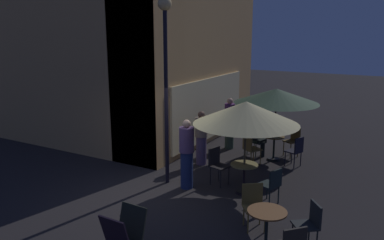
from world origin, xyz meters
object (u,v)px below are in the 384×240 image
cafe_chair_6 (310,221)px  street_lamp_near_corner (166,57)px  cafe_table_0 (274,144)px  cafe_chair_0 (296,149)px  menu_sandwich_board (124,235)px  patron_standing_2 (201,138)px  patron_standing_3 (187,154)px  cafe_chair_3 (250,147)px  cafe_table_1 (244,173)px  cafe_table_2 (267,222)px  patron_standing_1 (230,123)px  patron_seated_0 (257,133)px  cafe_chair_2 (253,137)px  patio_umbrella_1 (246,113)px  patio_umbrella_0 (276,96)px  cafe_chair_7 (253,202)px  cafe_chair_5 (217,162)px  cafe_chair_1 (293,138)px  cafe_chair_4 (272,183)px

cafe_chair_6 → street_lamp_near_corner: bearing=-56.0°
cafe_table_0 → cafe_chair_0: cafe_chair_0 is taller
menu_sandwich_board → patron_standing_2: bearing=14.8°
menu_sandwich_board → patron_standing_3: patron_standing_3 is taller
cafe_chair_6 → cafe_chair_3: bearing=-92.3°
cafe_table_1 → cafe_table_2: bearing=-149.1°
street_lamp_near_corner → cafe_chair_3: bearing=-30.4°
patron_standing_1 → patron_seated_0: bearing=90.1°
cafe_table_2 → cafe_chair_2: size_ratio=0.85×
cafe_table_1 → patio_umbrella_1: size_ratio=0.30×
street_lamp_near_corner → cafe_chair_6: 5.00m
cafe_chair_6 → cafe_chair_0: bearing=-109.2°
cafe_table_0 → patron_seated_0: (0.22, 0.64, 0.21)m
cafe_chair_2 → patio_umbrella_1: bearing=-54.5°
patio_umbrella_0 → cafe_table_0: bearing=-26.6°
patron_standing_1 → patron_standing_3: patron_standing_3 is taller
street_lamp_near_corner → patron_standing_1: size_ratio=2.72×
cafe_chair_2 → patron_seated_0: size_ratio=0.73×
cafe_chair_7 → cafe_table_2: bearing=-0.0°
cafe_chair_0 → patron_standing_1: bearing=3.7°
cafe_table_1 → patron_standing_2: 2.35m
cafe_chair_2 → cafe_chair_5: 2.82m
cafe_table_2 → patron_standing_3: (1.79, 2.69, 0.33)m
menu_sandwich_board → cafe_table_1: bearing=-9.7°
patio_umbrella_1 → cafe_chair_5: patio_umbrella_1 is taller
menu_sandwich_board → cafe_chair_2: (6.67, 0.17, 0.11)m
cafe_table_0 → patron_standing_1: (0.45, 1.69, 0.36)m
cafe_table_0 → cafe_table_2: bearing=-163.7°
patio_umbrella_0 → cafe_chair_7: patio_umbrella_0 is taller
cafe_chair_5 → patron_standing_2: patron_standing_2 is taller
cafe_table_2 → cafe_chair_3: bearing=24.7°
cafe_table_1 → cafe_chair_7: 1.68m
patron_standing_1 → cafe_table_1: bearing=42.1°
cafe_table_0 → cafe_table_1: size_ratio=1.02×
patio_umbrella_1 → patron_seated_0: bearing=14.6°
patio_umbrella_0 → cafe_chair_1: bearing=-30.6°
patio_umbrella_0 → cafe_chair_7: size_ratio=2.80×
menu_sandwich_board → patron_seated_0: patron_seated_0 is taller
cafe_chair_4 → menu_sandwich_board: bearing=85.8°
patio_umbrella_0 → patio_umbrella_1: 2.76m
patron_standing_2 → patio_umbrella_1: bearing=-37.2°
cafe_table_0 → cafe_table_1: (-2.75, -0.14, 0.01)m
cafe_table_2 → patio_umbrella_0: size_ratio=0.31×
patio_umbrella_0 → patron_standing_1: bearing=75.1°
cafe_chair_1 → patio_umbrella_0: bearing=-0.0°
menu_sandwich_board → cafe_chair_4: bearing=-22.7°
patio_umbrella_0 → cafe_chair_6: (-4.45, -2.10, -1.47)m
menu_sandwich_board → cafe_chair_7: 2.66m
cafe_chair_0 → cafe_chair_6: cafe_chair_0 is taller
patio_umbrella_0 → patron_seated_0: 1.44m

